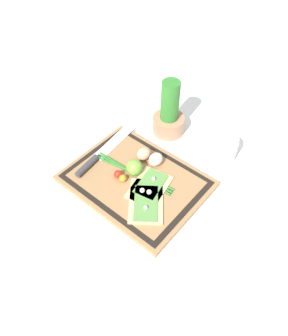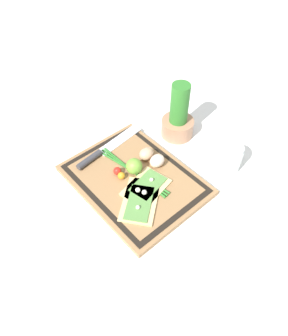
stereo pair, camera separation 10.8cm
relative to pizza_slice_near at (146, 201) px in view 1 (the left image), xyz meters
name	(u,v)px [view 1 (the left image)]	position (x,y,z in m)	size (l,w,h in m)	color
ground_plane	(136,183)	(-0.09, 0.05, -0.03)	(6.00, 6.00, 0.00)	white
cutting_board	(136,181)	(-0.09, 0.05, -0.02)	(0.44, 0.34, 0.02)	#997047
pizza_slice_near	(146,201)	(0.00, 0.00, 0.00)	(0.19, 0.20, 0.02)	#DBBC7F
pizza_slice_far	(150,186)	(-0.03, 0.05, 0.00)	(0.13, 0.16, 0.02)	#DBBC7F
knife	(96,158)	(-0.25, 0.03, 0.00)	(0.06, 0.29, 0.02)	silver
egg_brown	(144,154)	(-0.13, 0.14, 0.02)	(0.04, 0.05, 0.04)	tan
egg_pink	(156,159)	(-0.08, 0.14, 0.02)	(0.04, 0.05, 0.04)	beige
lime	(134,167)	(-0.11, 0.07, 0.02)	(0.05, 0.05, 0.05)	#70A838
cherry_tomato_red	(118,174)	(-0.14, 0.02, 0.01)	(0.03, 0.03, 0.03)	red
cherry_tomato_yellow	(123,178)	(-0.11, 0.02, 0.01)	(0.02, 0.02, 0.02)	orange
scallion_bunch	(133,173)	(-0.11, 0.06, 0.00)	(0.30, 0.06, 0.01)	#2D7528
herb_pot	(169,116)	(-0.16, 0.32, 0.05)	(0.12, 0.12, 0.22)	#AD7A5B
sauce_jar	(224,150)	(0.08, 0.33, 0.02)	(0.08, 0.08, 0.10)	silver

